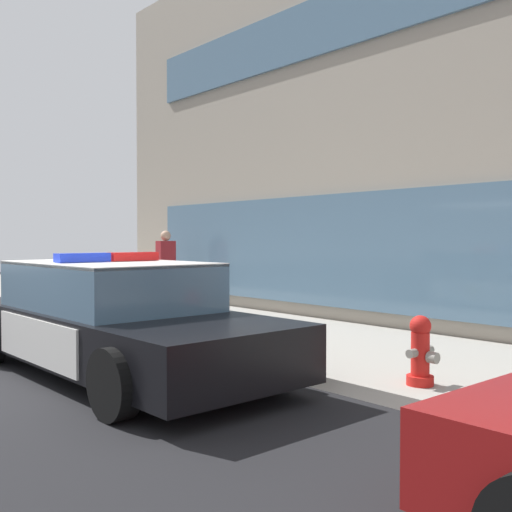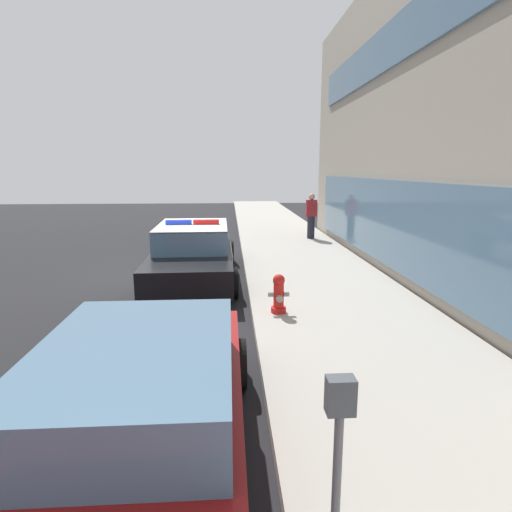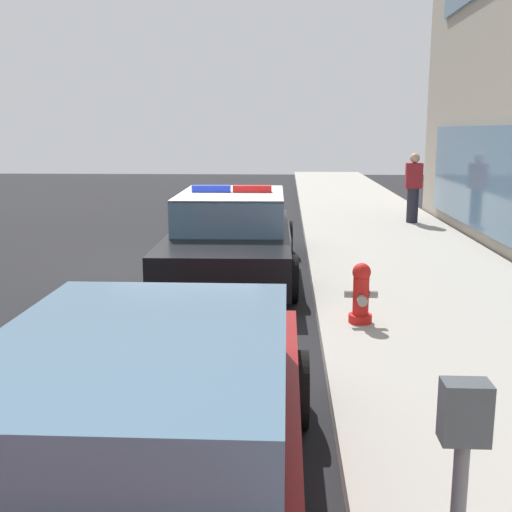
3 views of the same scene
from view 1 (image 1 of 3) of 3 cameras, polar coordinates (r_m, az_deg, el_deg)
name	(u,v)px [view 1 (image 1 of 3)]	position (r m, az deg, el deg)	size (l,w,h in m)	color
ground	(33,374)	(7.97, -20.50, -10.53)	(48.00, 48.00, 0.00)	black
sidewalk	(268,335)	(9.96, 1.14, -7.55)	(48.00, 3.52, 0.15)	#A39E93
police_cruiser	(115,318)	(7.63, -13.35, -5.82)	(5.17, 2.21, 1.49)	black
fire_hydrant	(421,351)	(6.48, 15.45, -8.77)	(0.34, 0.39, 0.73)	red
pedestrian_on_sidewalk	(166,267)	(14.16, -8.61, -1.02)	(0.28, 0.41, 1.71)	#23232D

